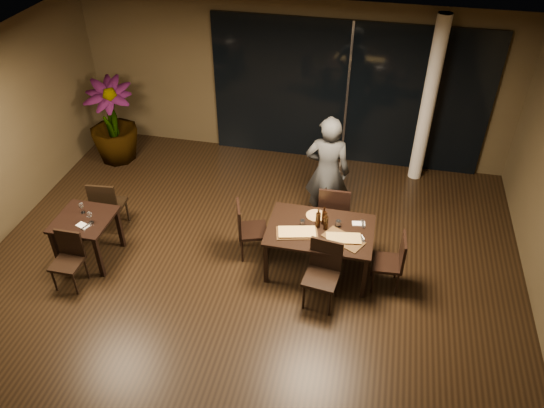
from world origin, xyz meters
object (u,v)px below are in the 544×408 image
(chair_side_far, at_px, (107,204))
(side_table, at_px, (85,225))
(bottle_a, at_px, (318,218))
(chair_main_far, at_px, (334,210))
(chair_main_near, at_px, (323,270))
(chair_main_right, at_px, (393,260))
(chair_side_near, at_px, (69,256))
(bottle_c, at_px, (324,216))
(diner, at_px, (327,172))
(potted_plant, at_px, (112,121))
(chair_main_left, at_px, (247,227))
(main_table, at_px, (320,233))
(bottle_b, at_px, (326,221))

(chair_side_far, bearing_deg, side_table, 83.31)
(side_table, bearing_deg, bottle_a, 9.27)
(chair_main_far, relative_size, chair_main_near, 1.05)
(chair_main_right, height_order, bottle_a, bottle_a)
(chair_side_near, bearing_deg, chair_main_right, 11.11)
(bottle_a, xyz_separation_m, bottle_c, (0.07, 0.09, -0.02))
(chair_main_right, distance_m, diner, 1.78)
(chair_main_right, bearing_deg, potted_plant, -117.84)
(side_table, distance_m, chair_main_near, 3.54)
(chair_main_right, relative_size, bottle_a, 2.78)
(chair_main_far, relative_size, diner, 0.53)
(chair_main_left, height_order, diner, diner)
(main_table, relative_size, diner, 0.78)
(chair_main_near, bearing_deg, chair_main_right, 33.40)
(chair_main_right, height_order, diner, diner)
(chair_main_right, xyz_separation_m, bottle_b, (-0.98, 0.16, 0.40))
(chair_main_near, xyz_separation_m, diner, (-0.21, 1.75, 0.42))
(chair_main_left, distance_m, bottle_a, 1.13)
(chair_side_far, bearing_deg, chair_main_left, 172.60)
(chair_side_far, xyz_separation_m, diner, (3.32, 1.01, 0.42))
(chair_main_right, xyz_separation_m, chair_side_near, (-4.45, -0.88, -0.02))
(chair_main_right, bearing_deg, chair_main_near, -67.71)
(chair_side_far, distance_m, diner, 3.49)
(chair_side_far, distance_m, bottle_c, 3.43)
(potted_plant, distance_m, bottle_c, 4.78)
(main_table, xyz_separation_m, bottle_b, (0.07, 0.02, 0.22))
(chair_side_near, bearing_deg, bottle_b, 16.59)
(main_table, relative_size, bottle_b, 5.14)
(chair_main_right, xyz_separation_m, bottle_c, (-1.03, 0.27, 0.39))
(bottle_b, bearing_deg, chair_main_far, 86.17)
(chair_main_left, xyz_separation_m, chair_side_near, (-2.30, -1.12, -0.04))
(side_table, distance_m, chair_side_near, 0.54)
(chair_side_far, bearing_deg, chair_side_near, 83.49)
(chair_side_far, relative_size, diner, 0.50)
(main_table, distance_m, side_table, 3.44)
(main_table, xyz_separation_m, bottle_a, (-0.05, 0.05, 0.24))
(diner, relative_size, potted_plant, 1.18)
(diner, distance_m, potted_plant, 4.33)
(chair_main_right, relative_size, potted_plant, 0.55)
(chair_main_left, bearing_deg, main_table, -114.17)
(chair_main_near, relative_size, bottle_b, 3.31)
(main_table, relative_size, chair_side_far, 1.57)
(main_table, bearing_deg, diner, 93.63)
(chair_main_far, bearing_deg, chair_main_right, 135.47)
(main_table, distance_m, chair_side_near, 3.56)
(potted_plant, bearing_deg, chair_main_far, -18.98)
(chair_main_far, xyz_separation_m, diner, (-0.19, 0.44, 0.39))
(diner, relative_size, bottle_b, 6.56)
(chair_main_near, relative_size, chair_main_left, 1.04)
(main_table, bearing_deg, chair_main_near, -77.09)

